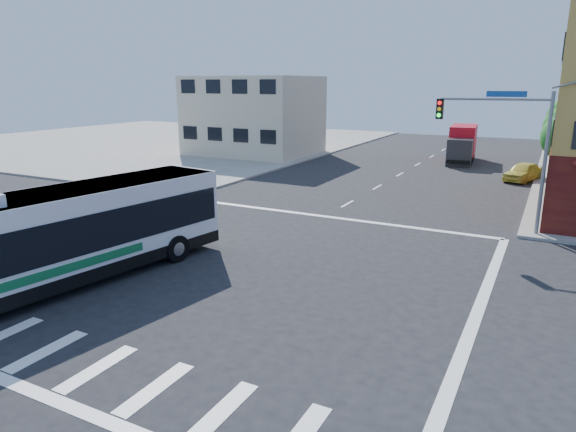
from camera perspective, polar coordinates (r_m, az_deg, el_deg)
The scene contains 11 objects.
ground at distance 21.21m, azimuth -6.20°, elevation -5.84°, with size 120.00×120.00×0.00m, color black.
sidewalk_nw at distance 69.51m, azimuth -14.45°, elevation 8.14°, with size 50.00×50.00×0.15m, color gray.
building_west at distance 54.42m, azimuth -3.80°, elevation 11.04°, with size 12.06×10.06×8.00m.
signal_mast_ne at distance 27.27m, azimuth 23.31°, elevation 8.39°, with size 7.91×1.13×8.07m.
street_tree_a at distance 44.56m, azimuth 28.66°, elevation 7.98°, with size 3.60×3.60×5.53m.
street_tree_b at distance 52.53m, azimuth 28.62°, elevation 8.91°, with size 3.80×3.80×5.79m.
street_tree_c at distance 60.53m, azimuth 28.54°, elevation 9.17°, with size 3.40×3.40×5.29m.
street_tree_d at distance 68.49m, azimuth 28.55°, elevation 9.96°, with size 4.00×4.00×6.03m.
transit_bus at distance 20.58m, azimuth -24.08°, elevation -2.01°, with size 5.05×13.74×3.98m.
box_truck at distance 51.98m, azimuth 18.78°, elevation 7.51°, with size 2.87×7.68×3.38m.
parked_car at distance 43.57m, azimuth 24.68°, elevation 4.49°, with size 1.70×4.22×1.44m, color #DED149.
Camera 1 is at (11.14, -16.47, 7.39)m, focal length 32.00 mm.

